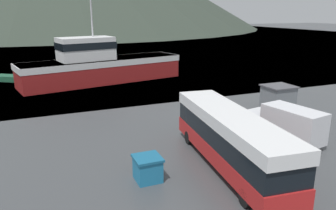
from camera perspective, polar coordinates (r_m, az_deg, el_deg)
water_surface at (r=150.03m, az=-18.98°, el=11.77°), size 240.00×240.00×0.00m
tour_bus at (r=19.43m, az=10.77°, el=-5.53°), size 3.78×11.66×3.31m
delivery_van at (r=24.52m, az=19.82°, el=-2.95°), size 2.95×6.22×2.53m
fishing_boat at (r=43.38m, az=-11.79°, el=6.84°), size 21.50×9.19×12.21m
storage_bin at (r=18.11m, az=-3.57°, el=-10.94°), size 1.46×1.47×1.38m
dock_kiosk at (r=31.58m, az=18.61°, el=1.09°), size 2.63×2.44×2.43m
small_boat at (r=47.40m, az=-24.37°, el=4.20°), size 7.11×5.79×0.72m
mooring_bollard at (r=32.27m, az=4.04°, el=0.85°), size 0.28×0.28×0.88m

